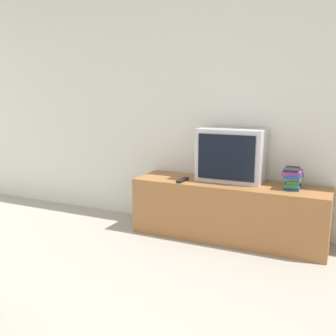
% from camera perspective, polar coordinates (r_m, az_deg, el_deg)
% --- Properties ---
extents(wall_back, '(9.00, 0.06, 2.60)m').
position_cam_1_polar(wall_back, '(4.00, 0.81, 10.53)').
color(wall_back, silver).
rests_on(wall_back, ground_plane).
extents(tv_stand, '(1.75, 0.47, 0.52)m').
position_cam_1_polar(tv_stand, '(3.65, 8.72, -6.17)').
color(tv_stand, '#9E6638').
rests_on(tv_stand, ground_plane).
extents(television, '(0.59, 0.30, 0.48)m').
position_cam_1_polar(television, '(3.62, 9.08, 1.85)').
color(television, silver).
rests_on(television, tv_stand).
extents(book_stack, '(0.16, 0.21, 0.18)m').
position_cam_1_polar(book_stack, '(3.47, 17.62, -1.42)').
color(book_stack, '#23478E').
rests_on(book_stack, tv_stand).
extents(remote_on_stand, '(0.05, 0.19, 0.02)m').
position_cam_1_polar(remote_on_stand, '(3.61, 2.13, -1.75)').
color(remote_on_stand, black).
rests_on(remote_on_stand, tv_stand).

